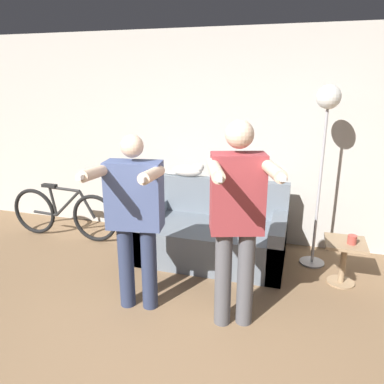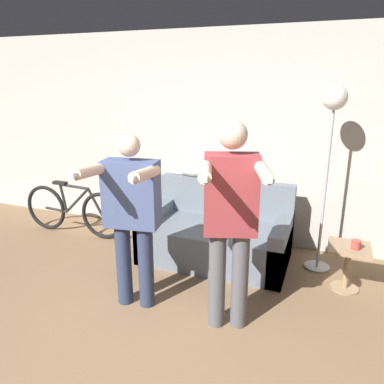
{
  "view_description": "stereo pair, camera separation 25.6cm",
  "coord_description": "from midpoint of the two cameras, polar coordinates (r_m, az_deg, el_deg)",
  "views": [
    {
      "loc": [
        0.96,
        -1.62,
        2.02
      ],
      "look_at": [
        -0.03,
        1.71,
        0.97
      ],
      "focal_mm": 35.0,
      "sensor_mm": 36.0,
      "label": 1
    },
    {
      "loc": [
        1.2,
        -1.53,
        2.02
      ],
      "look_at": [
        -0.03,
        1.71,
        0.97
      ],
      "focal_mm": 35.0,
      "sensor_mm": 36.0,
      "label": 2
    }
  ],
  "objects": [
    {
      "name": "cat",
      "position": [
        4.59,
        -2.18,
        3.29
      ],
      "size": [
        0.51,
        0.14,
        0.17
      ],
      "color": "silver",
      "rests_on": "couch"
    },
    {
      "name": "couch",
      "position": [
        4.38,
        1.53,
        -6.65
      ],
      "size": [
        1.64,
        0.91,
        0.87
      ],
      "color": "slate",
      "rests_on": "ground_plane"
    },
    {
      "name": "floor_lamp",
      "position": [
        4.07,
        18.07,
        10.2
      ],
      "size": [
        0.28,
        0.28,
        1.97
      ],
      "color": "#B2B2B7",
      "rests_on": "ground_plane"
    },
    {
      "name": "bicycle",
      "position": [
        5.22,
        -20.32,
        -3.12
      ],
      "size": [
        1.54,
        0.07,
        0.72
      ],
      "color": "black",
      "rests_on": "ground_plane"
    },
    {
      "name": "cup",
      "position": [
        3.97,
        21.52,
        -6.79
      ],
      "size": [
        0.09,
        0.09,
        0.09
      ],
      "color": "#B7473D",
      "rests_on": "side_table"
    },
    {
      "name": "person_right",
      "position": [
        2.94,
        4.41,
        -3.38
      ],
      "size": [
        0.62,
        0.77,
        1.73
      ],
      "rotation": [
        0.0,
        0.0,
        0.31
      ],
      "color": "#56565B",
      "rests_on": "ground_plane"
    },
    {
      "name": "wall_back",
      "position": [
        4.72,
        3.22,
        8.06
      ],
      "size": [
        10.0,
        0.05,
        2.6
      ],
      "color": "beige",
      "rests_on": "ground_plane"
    },
    {
      "name": "side_table",
      "position": [
        4.07,
        20.5,
        -8.85
      ],
      "size": [
        0.39,
        0.39,
        0.46
      ],
      "color": "#A38460",
      "rests_on": "ground_plane"
    },
    {
      "name": "person_left",
      "position": [
        3.26,
        -11.01,
        -3.09
      ],
      "size": [
        0.61,
        0.73,
        1.59
      ],
      "rotation": [
        0.0,
        0.0,
        0.15
      ],
      "color": "#2D3856",
      "rests_on": "ground_plane"
    }
  ]
}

